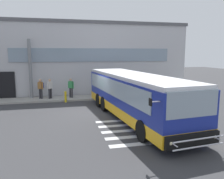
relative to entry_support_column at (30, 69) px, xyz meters
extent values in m
cube|color=#353538|center=(4.54, -5.40, -2.66)|extent=(80.00, 90.00, 0.02)
cube|color=silver|center=(6.54, -11.40, -2.64)|extent=(4.40, 0.36, 0.01)
cube|color=silver|center=(6.54, -10.50, -2.64)|extent=(4.40, 0.36, 0.01)
cube|color=silver|center=(6.54, -9.60, -2.64)|extent=(4.40, 0.36, 0.01)
cube|color=silver|center=(6.54, -8.70, -2.64)|extent=(4.40, 0.36, 0.01)
cube|color=silver|center=(6.54, -7.80, -2.64)|extent=(4.40, 0.36, 0.01)
cube|color=#B7B7BC|center=(4.54, 6.60, 0.66)|extent=(20.64, 12.00, 6.61)
cube|color=#56565B|center=(4.54, 6.60, 4.11)|extent=(20.84, 12.20, 0.30)
cube|color=black|center=(-2.28, 0.55, -1.45)|extent=(1.80, 0.16, 2.40)
cube|color=gray|center=(5.54, 0.56, 1.15)|extent=(14.64, 0.10, 1.20)
cube|color=#9E9B93|center=(4.54, -0.60, -2.57)|extent=(24.64, 2.00, 0.15)
cylinder|color=slate|center=(0.00, 0.00, 0.00)|extent=(0.28, 0.28, 5.00)
cube|color=navy|center=(6.75, -7.42, -1.22)|extent=(3.66, 11.09, 2.15)
cube|color=#F2AD19|center=(6.75, -7.42, -2.02)|extent=(3.70, 11.13, 0.55)
cube|color=silver|center=(6.75, -7.42, -0.05)|extent=(3.54, 10.88, 0.20)
cube|color=#8C9EAD|center=(7.30, -12.78, -0.62)|extent=(2.35, 0.36, 1.05)
cube|color=#8C9EAD|center=(8.00, -6.98, -0.72)|extent=(1.04, 9.64, 0.95)
cube|color=#8C9EAD|center=(5.43, -7.25, -0.72)|extent=(1.04, 9.64, 0.95)
cube|color=black|center=(7.30, -12.78, -0.27)|extent=(2.15, 0.32, 0.28)
cube|color=black|center=(7.31, -12.91, -2.02)|extent=(2.46, 0.45, 0.52)
sphere|color=beige|center=(8.34, -12.84, -2.00)|extent=(0.18, 0.18, 0.18)
sphere|color=beige|center=(6.30, -13.06, -2.00)|extent=(0.18, 0.18, 0.18)
cylinder|color=#B7B7BF|center=(5.79, -12.74, -0.47)|extent=(0.40, 0.09, 0.05)
cube|color=black|center=(5.59, -12.76, -0.47)|extent=(0.06, 0.20, 0.28)
cylinder|color=black|center=(8.29, -10.92, -2.15)|extent=(0.40, 1.03, 1.00)
cylinder|color=black|center=(5.95, -11.16, -2.15)|extent=(0.40, 1.03, 1.00)
cylinder|color=black|center=(7.68, -5.06, -2.15)|extent=(0.40, 1.03, 1.00)
cylinder|color=black|center=(5.35, -5.31, -2.15)|extent=(0.40, 1.03, 1.00)
cylinder|color=black|center=(7.55, -3.77, -2.15)|extent=(0.40, 1.03, 1.00)
cylinder|color=black|center=(5.21, -4.01, -2.15)|extent=(0.40, 1.03, 1.00)
cylinder|color=#B7B7BF|center=(7.35, -13.28, -2.15)|extent=(2.24, 0.29, 0.06)
cylinder|color=#B7B7BF|center=(7.35, -13.28, -1.85)|extent=(2.24, 0.29, 0.06)
cylinder|color=#B7B7BF|center=(8.30, -12.98, -2.00)|extent=(0.10, 0.50, 0.05)
cylinder|color=#B7B7BF|center=(6.36, -13.18, -2.00)|extent=(0.10, 0.50, 0.05)
cylinder|color=#2D2D33|center=(0.88, -0.64, -2.07)|extent=(0.15, 0.15, 0.85)
cylinder|color=#2D2D33|center=(0.72, -0.52, -2.07)|extent=(0.15, 0.15, 0.85)
cube|color=#996633|center=(0.80, -0.58, -1.36)|extent=(0.43, 0.41, 0.58)
sphere|color=tan|center=(0.80, -0.58, -0.94)|extent=(0.23, 0.23, 0.23)
cylinder|color=#996633|center=(1.00, -0.74, -1.41)|extent=(0.09, 0.09, 0.55)
cylinder|color=#996633|center=(0.60, -0.43, -1.41)|extent=(0.09, 0.09, 0.55)
cube|color=navy|center=(0.91, -0.45, -1.38)|extent=(0.35, 0.33, 0.44)
cylinder|color=#2D2D33|center=(1.64, -0.58, -2.07)|extent=(0.15, 0.15, 0.85)
cylinder|color=#2D2D33|center=(1.50, -0.72, -2.07)|extent=(0.15, 0.15, 0.85)
cube|color=silver|center=(1.57, -0.65, -1.36)|extent=(0.42, 0.42, 0.58)
sphere|color=tan|center=(1.57, -0.65, -0.94)|extent=(0.23, 0.23, 0.23)
cylinder|color=silver|center=(1.75, -0.47, -1.41)|extent=(0.09, 0.09, 0.55)
cylinder|color=silver|center=(1.39, -0.82, -1.41)|extent=(0.09, 0.09, 0.55)
cylinder|color=#2D2D33|center=(3.40, -0.74, -2.07)|extent=(0.15, 0.15, 0.85)
cylinder|color=#2D2D33|center=(3.25, -0.61, -2.07)|extent=(0.15, 0.15, 0.85)
cube|color=#338C4C|center=(3.33, -0.68, -1.36)|extent=(0.43, 0.41, 0.58)
sphere|color=tan|center=(3.33, -0.68, -0.94)|extent=(0.23, 0.23, 0.23)
cylinder|color=#338C4C|center=(3.52, -0.84, -1.41)|extent=(0.09, 0.09, 0.55)
cylinder|color=#338C4C|center=(3.13, -0.52, -1.41)|extent=(0.09, 0.09, 0.55)
cylinder|color=yellow|center=(2.82, -1.80, -2.20)|extent=(0.18, 0.18, 0.90)
camera|label=1|loc=(2.38, -20.35, 1.28)|focal=36.41mm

